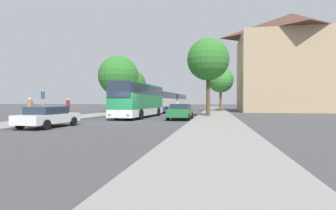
{
  "coord_description": "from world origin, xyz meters",
  "views": [
    {
      "loc": [
        6.99,
        -21.14,
        1.68
      ],
      "look_at": [
        0.75,
        13.43,
        1.24
      ],
      "focal_mm": 28.0,
      "sensor_mm": 36.0,
      "label": 1
    }
  ],
  "objects_px": {
    "tree_left_near": "(131,85)",
    "tree_left_far": "(118,76)",
    "pedestrian_waiting_near": "(30,110)",
    "tree_right_near": "(221,80)",
    "tree_right_mid": "(208,60)",
    "bus_rear": "(177,101)",
    "parked_car_right_near": "(180,111)",
    "parked_car_left_curb": "(48,116)",
    "bus_stop_sign": "(43,102)",
    "pedestrian_waiting_far": "(68,107)",
    "bus_front": "(140,100)",
    "bus_middle": "(163,101)"
  },
  "relations": [
    {
      "from": "tree_right_near",
      "to": "tree_right_mid",
      "type": "height_order",
      "value": "tree_right_mid"
    },
    {
      "from": "bus_front",
      "to": "parked_car_left_curb",
      "type": "relative_size",
      "value": 2.5
    },
    {
      "from": "parked_car_left_curb",
      "to": "bus_rear",
      "type": "bearing_deg",
      "value": 88.06
    },
    {
      "from": "bus_rear",
      "to": "parked_car_right_near",
      "type": "bearing_deg",
      "value": -79.08
    },
    {
      "from": "parked_car_left_curb",
      "to": "bus_stop_sign",
      "type": "distance_m",
      "value": 5.04
    },
    {
      "from": "tree_left_near",
      "to": "tree_left_far",
      "type": "bearing_deg",
      "value": -92.49
    },
    {
      "from": "bus_rear",
      "to": "tree_right_near",
      "type": "relative_size",
      "value": 1.47
    },
    {
      "from": "tree_right_mid",
      "to": "pedestrian_waiting_far",
      "type": "bearing_deg",
      "value": -160.86
    },
    {
      "from": "bus_rear",
      "to": "tree_right_mid",
      "type": "distance_m",
      "value": 26.65
    },
    {
      "from": "bus_rear",
      "to": "parked_car_right_near",
      "type": "xyz_separation_m",
      "value": [
        4.61,
        -29.31,
        -0.98
      ]
    },
    {
      "from": "bus_rear",
      "to": "pedestrian_waiting_far",
      "type": "xyz_separation_m",
      "value": [
        -6.52,
        -30.03,
        -0.65
      ]
    },
    {
      "from": "tree_left_near",
      "to": "tree_right_mid",
      "type": "height_order",
      "value": "tree_right_mid"
    },
    {
      "from": "pedestrian_waiting_far",
      "to": "bus_stop_sign",
      "type": "bearing_deg",
      "value": 124.03
    },
    {
      "from": "tree_right_near",
      "to": "bus_stop_sign",
      "type": "bearing_deg",
      "value": -120.49
    },
    {
      "from": "bus_front",
      "to": "tree_left_near",
      "type": "bearing_deg",
      "value": 113.21
    },
    {
      "from": "tree_left_near",
      "to": "parked_car_left_curb",
      "type": "bearing_deg",
      "value": -83.51
    },
    {
      "from": "bus_middle",
      "to": "pedestrian_waiting_near",
      "type": "bearing_deg",
      "value": -99.92
    },
    {
      "from": "bus_middle",
      "to": "parked_car_left_curb",
      "type": "xyz_separation_m",
      "value": [
        -2.6,
        -24.87,
        -1.02
      ]
    },
    {
      "from": "pedestrian_waiting_near",
      "to": "tree_left_near",
      "type": "xyz_separation_m",
      "value": [
        -0.66,
        24.89,
        3.43
      ]
    },
    {
      "from": "bus_rear",
      "to": "parked_car_left_curb",
      "type": "distance_m",
      "value": 38.48
    },
    {
      "from": "pedestrian_waiting_near",
      "to": "tree_right_near",
      "type": "xyz_separation_m",
      "value": [
        13.87,
        27.55,
        4.2
      ]
    },
    {
      "from": "bus_rear",
      "to": "pedestrian_waiting_near",
      "type": "height_order",
      "value": "bus_rear"
    },
    {
      "from": "bus_rear",
      "to": "pedestrian_waiting_far",
      "type": "distance_m",
      "value": 30.73
    },
    {
      "from": "tree_left_far",
      "to": "tree_right_near",
      "type": "bearing_deg",
      "value": 28.06
    },
    {
      "from": "bus_front",
      "to": "parked_car_left_curb",
      "type": "xyz_separation_m",
      "value": [
        -2.75,
        -11.59,
        -1.14
      ]
    },
    {
      "from": "bus_front",
      "to": "bus_stop_sign",
      "type": "relative_size",
      "value": 4.77
    },
    {
      "from": "bus_front",
      "to": "pedestrian_waiting_far",
      "type": "bearing_deg",
      "value": -151.24
    },
    {
      "from": "bus_front",
      "to": "bus_rear",
      "type": "height_order",
      "value": "bus_front"
    },
    {
      "from": "parked_car_left_curb",
      "to": "parked_car_right_near",
      "type": "bearing_deg",
      "value": 52.76
    },
    {
      "from": "pedestrian_waiting_near",
      "to": "tree_right_near",
      "type": "distance_m",
      "value": 31.13
    },
    {
      "from": "parked_car_left_curb",
      "to": "tree_left_near",
      "type": "distance_m",
      "value": 26.57
    },
    {
      "from": "pedestrian_waiting_far",
      "to": "tree_right_near",
      "type": "xyz_separation_m",
      "value": [
        15.21,
        20.47,
        4.16
      ]
    },
    {
      "from": "bus_front",
      "to": "parked_car_right_near",
      "type": "bearing_deg",
      "value": -26.48
    },
    {
      "from": "bus_front",
      "to": "bus_rear",
      "type": "distance_m",
      "value": 26.77
    },
    {
      "from": "tree_left_near",
      "to": "tree_right_mid",
      "type": "relative_size",
      "value": 0.82
    },
    {
      "from": "parked_car_left_curb",
      "to": "tree_right_mid",
      "type": "relative_size",
      "value": 0.55
    },
    {
      "from": "parked_car_right_near",
      "to": "tree_right_near",
      "type": "relative_size",
      "value": 0.62
    },
    {
      "from": "bus_middle",
      "to": "parked_car_right_near",
      "type": "xyz_separation_m",
      "value": [
        4.88,
        -15.82,
        -0.97
      ]
    },
    {
      "from": "bus_middle",
      "to": "parked_car_left_curb",
      "type": "height_order",
      "value": "bus_middle"
    },
    {
      "from": "tree_left_near",
      "to": "tree_left_far",
      "type": "height_order",
      "value": "tree_left_far"
    },
    {
      "from": "parked_car_right_near",
      "to": "tree_left_far",
      "type": "height_order",
      "value": "tree_left_far"
    },
    {
      "from": "pedestrian_waiting_near",
      "to": "pedestrian_waiting_far",
      "type": "xyz_separation_m",
      "value": [
        -1.33,
        7.08,
        0.04
      ]
    },
    {
      "from": "parked_car_left_curb",
      "to": "tree_left_near",
      "type": "height_order",
      "value": "tree_left_near"
    },
    {
      "from": "parked_car_right_near",
      "to": "tree_left_far",
      "type": "xyz_separation_m",
      "value": [
        -10.68,
        11.88,
        4.66
      ]
    },
    {
      "from": "bus_stop_sign",
      "to": "parked_car_left_curb",
      "type": "bearing_deg",
      "value": -50.67
    },
    {
      "from": "parked_car_left_curb",
      "to": "tree_right_near",
      "type": "height_order",
      "value": "tree_right_near"
    },
    {
      "from": "bus_rear",
      "to": "tree_left_near",
      "type": "bearing_deg",
      "value": -113.58
    },
    {
      "from": "bus_front",
      "to": "pedestrian_waiting_far",
      "type": "relative_size",
      "value": 6.1
    },
    {
      "from": "tree_left_near",
      "to": "pedestrian_waiting_near",
      "type": "bearing_deg",
      "value": -88.47
    },
    {
      "from": "bus_stop_sign",
      "to": "tree_right_near",
      "type": "distance_m",
      "value": 29.2
    }
  ]
}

